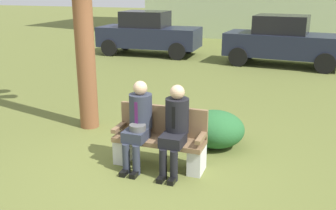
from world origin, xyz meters
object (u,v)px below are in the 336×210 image
Objects in this scene: seated_man_left at (138,120)px; parked_car_far at (284,41)px; shrub_near_bench at (215,129)px; parked_car_near at (148,33)px; seated_man_right at (175,125)px; park_bench at (160,140)px.

seated_man_left is 0.32× the size of parked_car_far.
shrub_near_bench is 9.24m from parked_car_near.
shrub_near_bench is 0.25× the size of parked_car_near.
seated_man_left is 8.80m from parked_car_far.
seated_man_right is 0.32× the size of parked_car_far.
parked_car_far reaches higher than seated_man_right.
park_bench is 0.34× the size of parked_car_far.
parked_car_far is at bearing -5.61° from parked_car_near.
seated_man_right is 10.05m from parked_car_near.
parked_car_near reaches higher than park_bench.
park_bench is 1.39× the size of shrub_near_bench.
seated_man_right is (0.57, 0.00, -0.00)m from seated_man_left.
park_bench is 8.64m from parked_car_far.
seated_man_right is 8.71m from parked_car_far.
parked_car_near reaches higher than shrub_near_bench.
parked_car_near and parked_car_far have the same top height.
seated_man_left is 1.31× the size of shrub_near_bench.
parked_car_far is (5.11, -0.50, 0.00)m from parked_car_near.
seated_man_right is at bearing 0.47° from seated_man_left.
park_bench is 0.46m from seated_man_left.
park_bench is 1.07× the size of seated_man_right.
parked_car_near reaches higher than seated_man_right.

